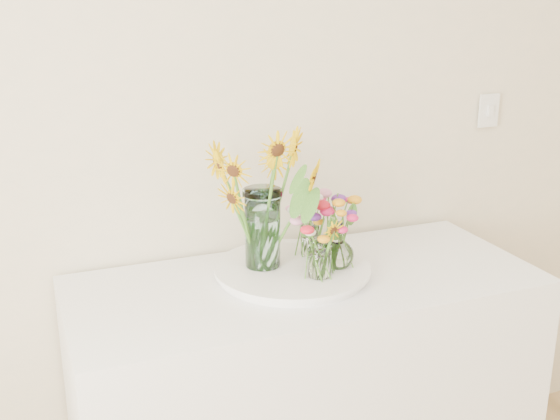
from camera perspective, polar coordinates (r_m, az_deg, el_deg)
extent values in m
cube|color=white|center=(2.31, 2.01, -15.88)|extent=(1.40, 0.60, 0.90)
cylinder|color=white|center=(2.11, 1.02, -5.04)|extent=(0.45, 0.45, 0.02)
cylinder|color=#BCEBF2|center=(2.07, -1.42, -1.51)|extent=(0.14, 0.14, 0.25)
cylinder|color=white|center=(2.02, 3.24, -4.01)|extent=(0.09, 0.09, 0.12)
cylinder|color=white|center=(2.19, 2.44, -2.50)|extent=(0.06, 0.06, 0.10)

